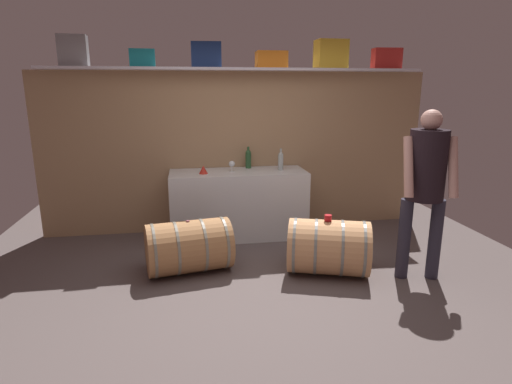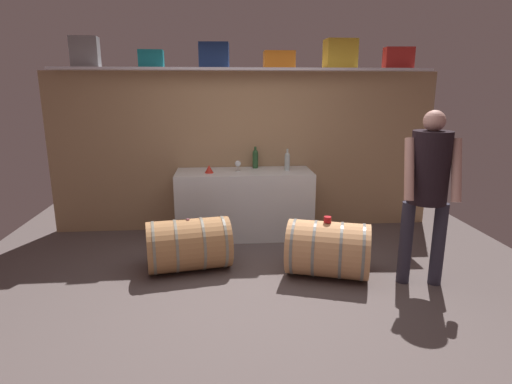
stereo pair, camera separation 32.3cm
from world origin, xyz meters
The scene contains 18 objects.
ground_plane centered at (0.00, 0.52, -0.01)m, with size 6.35×7.37×0.02m, color #574C4A.
back_wall_panel centered at (0.00, 2.09, 1.06)m, with size 5.15×0.10×2.11m, color tan.
high_shelf_board centered at (0.00, 1.94, 2.13)m, with size 4.74×0.40×0.03m, color silver.
toolcase_grey centered at (-1.95, 1.94, 2.32)m, with size 0.32×0.21×0.36m, color gray.
toolcase_teal centered at (-1.16, 1.94, 2.25)m, with size 0.30×0.25×0.21m, color #157A86.
toolcase_navy centered at (-0.39, 1.94, 2.30)m, with size 0.36×0.22×0.30m, color navy.
toolcase_orange centered at (0.42, 1.94, 2.25)m, with size 0.38×0.28×0.21m, color orange.
toolcase_yellow centered at (1.21, 1.94, 2.32)m, with size 0.39×0.28×0.36m, color yellow.
toolcase_red centered at (1.98, 1.94, 2.28)m, with size 0.37×0.18×0.26m, color red.
work_cabinet centered at (-0.04, 1.71, 0.43)m, with size 1.74×0.63×0.87m, color white.
wine_bottle_green centered at (0.12, 1.92, 1.00)m, with size 0.08×0.08×0.28m.
wine_bottle_clear centered at (0.52, 1.73, 0.99)m, with size 0.07×0.07×0.28m.
wine_glass centered at (-0.12, 1.72, 0.96)m, with size 0.08×0.08×0.14m.
red_funnel centered at (-0.49, 1.64, 0.92)m, with size 0.11×0.11×0.10m, color red.
wine_barrel_near centered at (0.74, 0.41, 0.29)m, with size 0.96×0.80×0.59m.
wine_barrel_far centered at (-0.70, 0.69, 0.28)m, with size 0.95×0.69×0.57m.
tasting_cup centered at (0.72, 0.41, 0.61)m, with size 0.08×0.08×0.06m, color red.
winemaker_pouring centered at (1.61, 0.17, 1.05)m, with size 0.55×0.46×1.71m.
Camera 1 is at (-0.66, -3.48, 1.90)m, focal length 29.22 mm.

